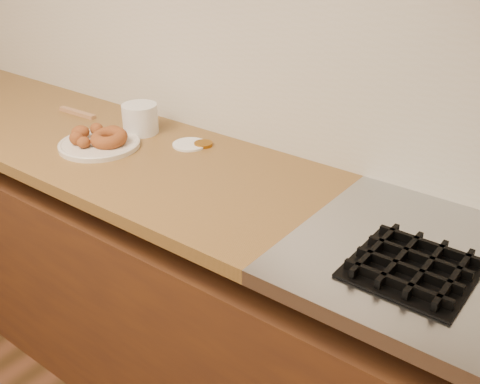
# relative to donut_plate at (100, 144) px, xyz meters

# --- Properties ---
(wall_back) EXTENTS (4.00, 0.02, 2.70)m
(wall_back) POSITION_rel_donut_plate_xyz_m (0.29, 0.35, 0.44)
(wall_back) COLOR tan
(wall_back) RESTS_ON ground
(base_cabinet) EXTENTS (3.60, 0.60, 0.77)m
(base_cabinet) POSITION_rel_donut_plate_xyz_m (0.29, 0.04, -0.52)
(base_cabinet) COLOR #502A13
(base_cabinet) RESTS_ON floor
(butcher_block) EXTENTS (2.30, 0.62, 0.04)m
(butcher_block) POSITION_rel_donut_plate_xyz_m (-0.36, 0.04, -0.03)
(butcher_block) COLOR brown
(butcher_block) RESTS_ON base_cabinet
(backsplash) EXTENTS (3.60, 0.02, 0.60)m
(backsplash) POSITION_rel_donut_plate_xyz_m (0.29, 0.34, 0.29)
(backsplash) COLOR beige
(backsplash) RESTS_ON wall_back
(donut_plate) EXTENTS (0.27, 0.27, 0.02)m
(donut_plate) POSITION_rel_donut_plate_xyz_m (0.00, 0.00, 0.00)
(donut_plate) COLOR beige
(donut_plate) RESTS_ON butcher_block
(ring_donut) EXTENTS (0.13, 0.14, 0.05)m
(ring_donut) POSITION_rel_donut_plate_xyz_m (0.04, 0.01, 0.03)
(ring_donut) COLOR #9B4E25
(ring_donut) RESTS_ON donut_plate
(fried_dough_chunks) EXTENTS (0.17, 0.19, 0.05)m
(fried_dough_chunks) POSITION_rel_donut_plate_xyz_m (-0.03, -0.00, 0.03)
(fried_dough_chunks) COLOR #9B4E25
(fried_dough_chunks) RESTS_ON donut_plate
(plastic_tub) EXTENTS (0.15, 0.15, 0.10)m
(plastic_tub) POSITION_rel_donut_plate_xyz_m (0.02, 0.17, 0.04)
(plastic_tub) COLOR silver
(plastic_tub) RESTS_ON butcher_block
(tub_lid) EXTENTS (0.15, 0.15, 0.01)m
(tub_lid) POSITION_rel_donut_plate_xyz_m (0.23, 0.19, -0.00)
(tub_lid) COLOR white
(tub_lid) RESTS_ON butcher_block
(brass_jar_lid) EXTENTS (0.07, 0.07, 0.01)m
(brass_jar_lid) POSITION_rel_donut_plate_xyz_m (0.27, 0.21, -0.00)
(brass_jar_lid) COLOR #9C6317
(brass_jar_lid) RESTS_ON butcher_block
(wooden_utensil) EXTENTS (0.18, 0.03, 0.01)m
(wooden_utensil) POSITION_rel_donut_plate_xyz_m (-0.31, 0.15, -0.00)
(wooden_utensil) COLOR #A6754D
(wooden_utensil) RESTS_ON butcher_block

